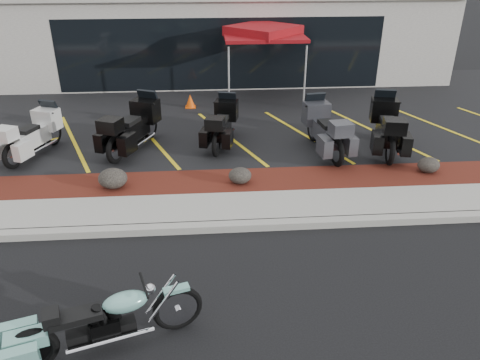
{
  "coord_description": "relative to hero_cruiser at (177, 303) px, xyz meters",
  "views": [
    {
      "loc": [
        -0.64,
        -7.02,
        5.07
      ],
      "look_at": [
        -0.02,
        1.2,
        0.95
      ],
      "focal_mm": 35.0,
      "sensor_mm": 36.0,
      "label": 1
    }
  ],
  "objects": [
    {
      "name": "touring_black_rear",
      "position": [
        5.43,
        6.91,
        0.38
      ],
      "size": [
        1.45,
        2.63,
        1.45
      ],
      "primitive_type": null,
      "rotation": [
        0.0,
        0.0,
        1.36
      ],
      "color": "black",
      "rests_on": "upper_lot"
    },
    {
      "name": "ground",
      "position": [
        1.15,
        1.75,
        -0.49
      ],
      "size": [
        90.0,
        90.0,
        0.0
      ],
      "primitive_type": "plane",
      "color": "black",
      "rests_on": "ground"
    },
    {
      "name": "sidewalk",
      "position": [
        1.15,
        3.35,
        -0.41
      ],
      "size": [
        24.0,
        1.2,
        0.15
      ],
      "primitive_type": "cube",
      "color": "gray",
      "rests_on": "ground"
    },
    {
      "name": "touring_grey",
      "position": [
        3.49,
        6.88,
        0.36
      ],
      "size": [
        1.22,
        2.49,
        1.39
      ],
      "primitive_type": null,
      "rotation": [
        0.0,
        0.0,
        1.7
      ],
      "color": "#323338",
      "rests_on": "upper_lot"
    },
    {
      "name": "boulder_left",
      "position": [
        -1.65,
        4.36,
        -0.1
      ],
      "size": [
        0.65,
        0.54,
        0.46
      ],
      "primitive_type": "ellipsoid",
      "color": "black",
      "rests_on": "mulch_bed"
    },
    {
      "name": "boulder_right",
      "position": [
        5.83,
        4.61,
        -0.14
      ],
      "size": [
        0.53,
        0.44,
        0.38
      ],
      "primitive_type": "ellipsoid",
      "color": "black",
      "rests_on": "mulch_bed"
    },
    {
      "name": "touring_black_front",
      "position": [
        -1.1,
        7.39,
        0.37
      ],
      "size": [
        1.82,
        2.62,
        1.43
      ],
      "primitive_type": null,
      "rotation": [
        0.0,
        0.0,
        1.17
      ],
      "color": "black",
      "rests_on": "upper_lot"
    },
    {
      "name": "traffic_cone",
      "position": [
        -0.01,
        10.24,
        -0.12
      ],
      "size": [
        0.37,
        0.37,
        0.45
      ],
      "primitive_type": "cone",
      "rotation": [
        0.0,
        0.0,
        -0.11
      ],
      "color": "#DF4907",
      "rests_on": "upper_lot"
    },
    {
      "name": "dealership_building",
      "position": [
        1.15,
        16.22,
        1.52
      ],
      "size": [
        18.0,
        8.16,
        4.0
      ],
      "color": "#9B948C",
      "rests_on": "ground"
    },
    {
      "name": "boulder_mid",
      "position": [
        1.24,
        4.38,
        -0.14
      ],
      "size": [
        0.53,
        0.44,
        0.38
      ],
      "primitive_type": "ellipsoid",
      "color": "black",
      "rests_on": "mulch_bed"
    },
    {
      "name": "popup_canopy",
      "position": [
        2.55,
        11.16,
        1.95
      ],
      "size": [
        3.11,
        3.11,
        2.52
      ],
      "rotation": [
        0.0,
        0.0,
        0.16
      ],
      "color": "silver",
      "rests_on": "upper_lot"
    },
    {
      "name": "curb",
      "position": [
        1.15,
        2.65,
        -0.41
      ],
      "size": [
        24.0,
        0.25,
        0.15
      ],
      "primitive_type": "cube",
      "color": "gray",
      "rests_on": "ground"
    },
    {
      "name": "touring_white",
      "position": [
        -3.71,
        7.13,
        0.3
      ],
      "size": [
        1.56,
        2.35,
        1.28
      ],
      "primitive_type": null,
      "rotation": [
        0.0,
        0.0,
        1.21
      ],
      "color": "silver",
      "rests_on": "upper_lot"
    },
    {
      "name": "mulch_bed",
      "position": [
        1.15,
        4.55,
        -0.41
      ],
      "size": [
        24.0,
        1.2,
        0.16
      ],
      "primitive_type": "cube",
      "color": "#3A140D",
      "rests_on": "ground"
    },
    {
      "name": "hero_cruiser",
      "position": [
        0.0,
        0.0,
        0.0
      ],
      "size": [
        2.86,
        1.49,
        0.98
      ],
      "primitive_type": null,
      "rotation": [
        0.0,
        0.0,
        0.3
      ],
      "color": "#6DA99E",
      "rests_on": "ground"
    },
    {
      "name": "upper_lot",
      "position": [
        1.15,
        9.95,
        -0.41
      ],
      "size": [
        26.0,
        9.6,
        0.15
      ],
      "primitive_type": "cube",
      "color": "black",
      "rests_on": "ground"
    },
    {
      "name": "touring_black_mid",
      "position": [
        1.12,
        7.55,
        0.3
      ],
      "size": [
        1.34,
        2.33,
        1.28
      ],
      "primitive_type": null,
      "rotation": [
        0.0,
        0.0,
        1.33
      ],
      "color": "black",
      "rests_on": "upper_lot"
    }
  ]
}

